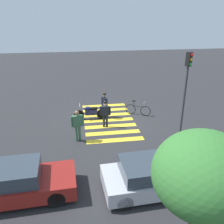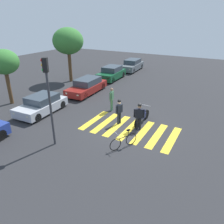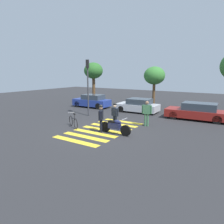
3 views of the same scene
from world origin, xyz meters
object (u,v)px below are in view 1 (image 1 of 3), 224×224
officer_by_motorcycle (104,103)px  car_maroon_wagon (11,183)px  leaning_bicycle (138,110)px  officer_on_foot (105,112)px  car_silver_sedan (151,176)px  traffic_light_pole (186,84)px  pedestrian_bystander (78,124)px  police_motorcycle (91,113)px

officer_by_motorcycle → car_maroon_wagon: officer_by_motorcycle is taller
leaning_bicycle → car_maroon_wagon: (6.72, 7.07, 0.27)m
officer_on_foot → car_silver_sedan: officer_on_foot is taller
officer_on_foot → traffic_light_pole: (-3.99, 2.02, 2.18)m
pedestrian_bystander → car_maroon_wagon: 4.82m
police_motorcycle → officer_on_foot: size_ratio=1.26×
leaning_bicycle → officer_by_motorcycle: bearing=2.0°
police_motorcycle → car_silver_sedan: car_silver_sedan is taller
car_maroon_wagon → traffic_light_pole: (-8.26, -3.52, 2.51)m
pedestrian_bystander → traffic_light_pole: size_ratio=0.38×
pedestrian_bystander → car_silver_sedan: pedestrian_bystander is taller
leaning_bicycle → officer_on_foot: (2.44, 1.52, 0.60)m
officer_on_foot → leaning_bicycle: bearing=-148.1°
car_silver_sedan → car_maroon_wagon: size_ratio=0.84×
officer_by_motorcycle → traffic_light_pole: 5.61m
officer_by_motorcycle → car_maroon_wagon: bearing=57.8°
officer_on_foot → officer_by_motorcycle: (-0.13, -1.44, 0.03)m
car_silver_sedan → pedestrian_bystander: bearing=-57.7°
officer_by_motorcycle → traffic_light_pole: bearing=138.1°
car_maroon_wagon → officer_by_motorcycle: bearing=-122.2°
pedestrian_bystander → car_maroon_wagon: (2.58, 4.05, -0.38)m
pedestrian_bystander → car_maroon_wagon: size_ratio=0.38×
police_motorcycle → officer_by_motorcycle: officer_by_motorcycle is taller
officer_on_foot → car_silver_sedan: (-1.08, 5.89, -0.37)m
police_motorcycle → pedestrian_bystander: pedestrian_bystander is taller
officer_by_motorcycle → leaning_bicycle: bearing=-178.0°
officer_by_motorcycle → car_silver_sedan: 7.41m
police_motorcycle → officer_on_foot: (-0.82, 1.30, 0.52)m
car_maroon_wagon → pedestrian_bystander: bearing=-122.5°
leaning_bicycle → traffic_light_pole: bearing=113.5°
police_motorcycle → pedestrian_bystander: size_ratio=1.21×
officer_by_motorcycle → pedestrian_bystander: size_ratio=0.99×
officer_on_foot → pedestrian_bystander: size_ratio=0.96×
pedestrian_bystander → traffic_light_pole: 6.09m
leaning_bicycle → traffic_light_pole: 4.76m
leaning_bicycle → traffic_light_pole: (-1.54, 3.54, 2.78)m
police_motorcycle → car_silver_sedan: size_ratio=0.54×
car_maroon_wagon → police_motorcycle: bearing=-116.8°
officer_by_motorcycle → police_motorcycle: bearing=8.6°
pedestrian_bystander → officer_on_foot: bearing=-138.6°
officer_on_foot → car_silver_sedan: size_ratio=0.43×
pedestrian_bystander → traffic_light_pole: (-5.68, 0.53, 2.13)m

